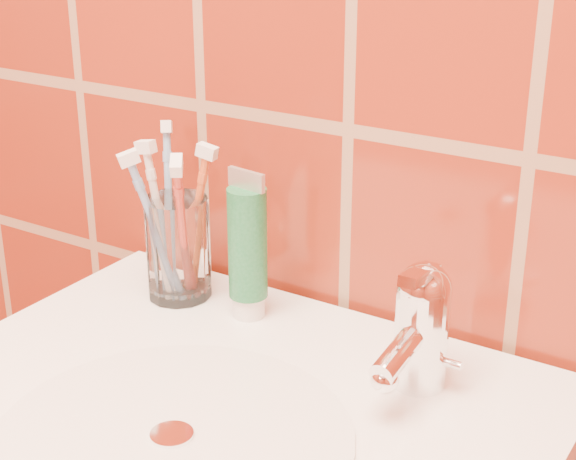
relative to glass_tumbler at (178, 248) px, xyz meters
The scene contains 8 objects.
glass_tumbler is the anchor object (origin of this frame).
toothpaste_tube 0.09m from the glass_tumbler, ahead, with size 0.04×0.04×0.16m.
faucet 0.30m from the glass_tumbler, ahead, with size 0.05×0.11×0.12m.
toothbrush_0 0.05m from the glass_tumbler, 144.41° to the left, with size 0.06×0.07×0.19m, color #75A1D0, non-canonical shape.
toothbrush_1 0.04m from the glass_tumbler, 106.84° to the right, with size 0.05×0.06×0.18m, color #6E91C4, non-canonical shape.
toothbrush_2 0.03m from the glass_tumbler, 147.24° to the right, with size 0.05×0.02×0.18m, color white, non-canonical shape.
toothbrush_3 0.05m from the glass_tumbler, 40.92° to the right, with size 0.07×0.08×0.19m, color #B13326, non-canonical shape.
toothbrush_4 0.04m from the glass_tumbler, 35.92° to the left, with size 0.06×0.03×0.18m, color #D55725, non-canonical shape.
Camera 1 is at (0.40, 0.45, 1.28)m, focal length 55.00 mm.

